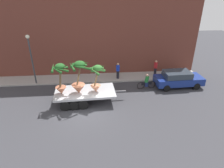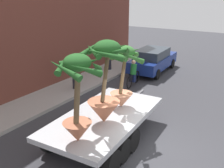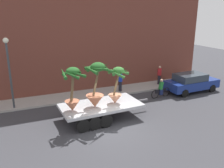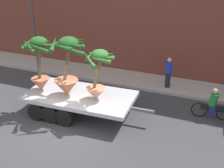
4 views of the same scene
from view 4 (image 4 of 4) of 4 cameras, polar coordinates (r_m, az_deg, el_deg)
name	(u,v)px [view 4 (image 4 of 4)]	position (r m, az deg, el deg)	size (l,w,h in m)	color
ground_plane	(64,130)	(12.24, -9.73, -9.37)	(60.00, 60.00, 0.00)	#38383D
sidewalk	(116,77)	(17.00, 0.92, 1.51)	(24.00, 2.20, 0.15)	#A39E99
flatbed_trailer	(75,98)	(13.13, -7.50, -2.83)	(6.07, 2.80, 0.98)	#B7BABF
potted_palm_rear	(39,63)	(13.09, -14.65, 4.17)	(1.40, 1.40, 2.62)	#B26647
potted_palm_middle	(98,74)	(11.87, -2.93, 2.00)	(1.44, 1.50, 2.34)	tan
potted_palm_front	(67,69)	(12.35, -9.12, 3.10)	(1.80, 1.75, 2.77)	#B26647
cyclist	(213,105)	(13.38, 19.94, -4.12)	(1.84, 0.38, 1.54)	black
pedestrian_far_left	(168,72)	(15.46, 11.50, 2.42)	(0.36, 0.36, 1.71)	black
street_lamp	(33,21)	(17.84, -15.88, 12.35)	(0.36, 0.36, 4.83)	#383D42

